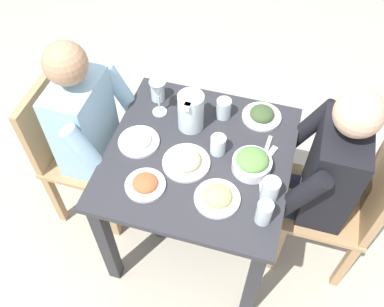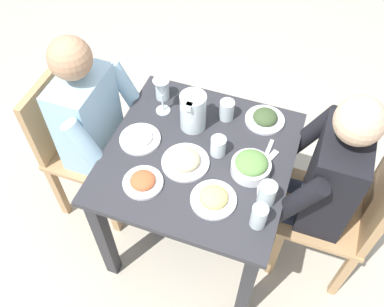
{
  "view_description": "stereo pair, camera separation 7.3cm",
  "coord_description": "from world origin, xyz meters",
  "px_view_note": "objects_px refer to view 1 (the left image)",
  "views": [
    {
      "loc": [
        -1.11,
        -0.29,
        2.22
      ],
      "look_at": [
        -0.0,
        0.03,
        0.74
      ],
      "focal_mm": 39.48,
      "sensor_mm": 36.0,
      "label": 1
    },
    {
      "loc": [
        -1.09,
        -0.36,
        2.22
      ],
      "look_at": [
        -0.0,
        0.03,
        0.74
      ],
      "focal_mm": 39.48,
      "sensor_mm": 36.0,
      "label": 2
    }
  ],
  "objects_px": {
    "plate_rice_curry": "(145,184)",
    "plate_dolmas": "(262,115)",
    "plate_fries": "(217,197)",
    "plate_yoghurt": "(139,140)",
    "chair_near": "(345,203)",
    "water_glass_far_right": "(158,91)",
    "water_glass_center": "(224,108)",
    "plate_beans": "(186,161)",
    "water_glass_far_left": "(270,190)",
    "wine_glass": "(158,91)",
    "dining_table": "(198,173)",
    "chair_far": "(72,147)",
    "water_pitcher": "(191,111)",
    "water_glass_near_left": "(264,213)",
    "diner_near": "(308,176)",
    "salad_bowl": "(252,163)",
    "diner_far": "(104,137)",
    "water_glass_by_pitcher": "(218,145)"
  },
  "relations": [
    {
      "from": "plate_rice_curry",
      "to": "plate_dolmas",
      "type": "distance_m",
      "value": 0.66
    },
    {
      "from": "plate_fries",
      "to": "plate_yoghurt",
      "type": "height_order",
      "value": "plate_fries"
    },
    {
      "from": "plate_rice_curry",
      "to": "chair_near",
      "type": "bearing_deg",
      "value": -70.18
    },
    {
      "from": "plate_fries",
      "to": "water_glass_far_right",
      "type": "height_order",
      "value": "water_glass_far_right"
    },
    {
      "from": "water_glass_center",
      "to": "plate_beans",
      "type": "bearing_deg",
      "value": 164.93
    },
    {
      "from": "water_glass_far_left",
      "to": "wine_glass",
      "type": "relative_size",
      "value": 0.55
    },
    {
      "from": "dining_table",
      "to": "chair_far",
      "type": "bearing_deg",
      "value": 86.47
    },
    {
      "from": "water_pitcher",
      "to": "plate_yoghurt",
      "type": "bearing_deg",
      "value": 130.25
    },
    {
      "from": "dining_table",
      "to": "chair_near",
      "type": "height_order",
      "value": "chair_near"
    },
    {
      "from": "plate_fries",
      "to": "water_glass_far_right",
      "type": "bearing_deg",
      "value": 40.92
    },
    {
      "from": "chair_far",
      "to": "wine_glass",
      "type": "xyz_separation_m",
      "value": [
        0.15,
        -0.45,
        0.38
      ]
    },
    {
      "from": "water_glass_far_right",
      "to": "water_glass_near_left",
      "type": "relative_size",
      "value": 0.94
    },
    {
      "from": "diner_near",
      "to": "wine_glass",
      "type": "distance_m",
      "value": 0.78
    },
    {
      "from": "plate_fries",
      "to": "wine_glass",
      "type": "bearing_deg",
      "value": 43.85
    },
    {
      "from": "chair_far",
      "to": "water_glass_center",
      "type": "bearing_deg",
      "value": -73.81
    },
    {
      "from": "water_glass_near_left",
      "to": "water_glass_far_left",
      "type": "bearing_deg",
      "value": -2.55
    },
    {
      "from": "salad_bowl",
      "to": "plate_rice_curry",
      "type": "relative_size",
      "value": 0.99
    },
    {
      "from": "water_glass_center",
      "to": "salad_bowl",
      "type": "bearing_deg",
      "value": -144.87
    },
    {
      "from": "diner_far",
      "to": "plate_yoghurt",
      "type": "xyz_separation_m",
      "value": [
        -0.05,
        -0.21,
        0.11
      ]
    },
    {
      "from": "plate_yoghurt",
      "to": "water_glass_by_pitcher",
      "type": "bearing_deg",
      "value": -81.87
    },
    {
      "from": "water_glass_near_left",
      "to": "plate_dolmas",
      "type": "bearing_deg",
      "value": 10.72
    },
    {
      "from": "salad_bowl",
      "to": "plate_fries",
      "type": "distance_m",
      "value": 0.22
    },
    {
      "from": "chair_near",
      "to": "wine_glass",
      "type": "distance_m",
      "value": 1.03
    },
    {
      "from": "dining_table",
      "to": "diner_near",
      "type": "height_order",
      "value": "diner_near"
    },
    {
      "from": "dining_table",
      "to": "water_glass_center",
      "type": "relative_size",
      "value": 8.24
    },
    {
      "from": "water_pitcher",
      "to": "water_glass_far_left",
      "type": "xyz_separation_m",
      "value": [
        -0.29,
        -0.42,
        -0.04
      ]
    },
    {
      "from": "chair_far",
      "to": "plate_yoghurt",
      "type": "xyz_separation_m",
      "value": [
        -0.05,
        -0.42,
        0.25
      ]
    },
    {
      "from": "plate_yoghurt",
      "to": "plate_dolmas",
      "type": "xyz_separation_m",
      "value": [
        0.31,
        -0.51,
        0.0
      ]
    },
    {
      "from": "water_glass_center",
      "to": "water_pitcher",
      "type": "bearing_deg",
      "value": 128.13
    },
    {
      "from": "plate_dolmas",
      "to": "diner_near",
      "type": "bearing_deg",
      "value": -128.45
    },
    {
      "from": "dining_table",
      "to": "plate_fries",
      "type": "distance_m",
      "value": 0.29
    },
    {
      "from": "water_glass_by_pitcher",
      "to": "wine_glass",
      "type": "distance_m",
      "value": 0.37
    },
    {
      "from": "diner_far",
      "to": "chair_near",
      "type": "bearing_deg",
      "value": -87.83
    },
    {
      "from": "water_pitcher",
      "to": "plate_fries",
      "type": "distance_m",
      "value": 0.43
    },
    {
      "from": "chair_far",
      "to": "diner_near",
      "type": "bearing_deg",
      "value": -87.83
    },
    {
      "from": "diner_far",
      "to": "water_glass_near_left",
      "type": "distance_m",
      "value": 0.88
    },
    {
      "from": "water_pitcher",
      "to": "salad_bowl",
      "type": "distance_m",
      "value": 0.37
    },
    {
      "from": "water_glass_far_left",
      "to": "wine_glass",
      "type": "bearing_deg",
      "value": 60.53
    },
    {
      "from": "plate_fries",
      "to": "water_glass_far_left",
      "type": "distance_m",
      "value": 0.21
    },
    {
      "from": "salad_bowl",
      "to": "chair_far",
      "type": "bearing_deg",
      "value": 86.74
    },
    {
      "from": "dining_table",
      "to": "salad_bowl",
      "type": "relative_size",
      "value": 4.81
    },
    {
      "from": "plate_beans",
      "to": "salad_bowl",
      "type": "bearing_deg",
      "value": -79.01
    },
    {
      "from": "dining_table",
      "to": "water_glass_far_right",
      "type": "xyz_separation_m",
      "value": [
        0.28,
        0.29,
        0.19
      ]
    },
    {
      "from": "water_glass_center",
      "to": "diner_near",
      "type": "bearing_deg",
      "value": -111.13
    },
    {
      "from": "water_pitcher",
      "to": "wine_glass",
      "type": "bearing_deg",
      "value": 76.64
    },
    {
      "from": "plate_dolmas",
      "to": "wine_glass",
      "type": "bearing_deg",
      "value": 102.03
    },
    {
      "from": "chair_far",
      "to": "salad_bowl",
      "type": "xyz_separation_m",
      "value": [
        -0.05,
        -0.94,
        0.28
      ]
    },
    {
      "from": "wine_glass",
      "to": "salad_bowl",
      "type": "bearing_deg",
      "value": -112.98
    },
    {
      "from": "plate_fries",
      "to": "water_glass_by_pitcher",
      "type": "relative_size",
      "value": 2.07
    },
    {
      "from": "water_pitcher",
      "to": "plate_yoghurt",
      "type": "xyz_separation_m",
      "value": [
        -0.17,
        0.2,
        -0.08
      ]
    }
  ]
}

